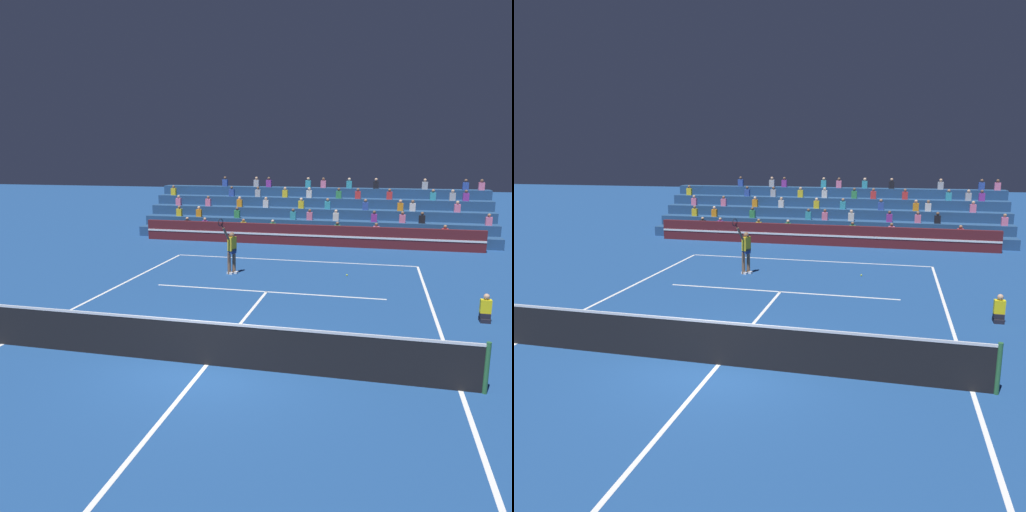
# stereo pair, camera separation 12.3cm
# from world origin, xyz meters

# --- Properties ---
(ground_plane) EXTENTS (120.00, 120.00, 0.00)m
(ground_plane) POSITION_xyz_m (0.00, 0.00, 0.00)
(ground_plane) COLOR navy
(court_lines) EXTENTS (11.10, 23.90, 0.01)m
(court_lines) POSITION_xyz_m (0.00, 0.00, 0.00)
(court_lines) COLOR white
(court_lines) RESTS_ON ground
(tennis_net) EXTENTS (12.00, 0.10, 1.10)m
(tennis_net) POSITION_xyz_m (0.00, 0.00, 0.54)
(tennis_net) COLOR #2D6B38
(tennis_net) RESTS_ON ground
(sponsor_banner_wall) EXTENTS (18.00, 0.26, 1.10)m
(sponsor_banner_wall) POSITION_xyz_m (0.00, 15.94, 0.55)
(sponsor_banner_wall) COLOR #51191E
(sponsor_banner_wall) RESTS_ON ground
(bleacher_stand) EXTENTS (20.05, 4.75, 3.38)m
(bleacher_stand) POSITION_xyz_m (0.01, 19.75, 1.02)
(bleacher_stand) COLOR navy
(bleacher_stand) RESTS_ON ground
(ball_kid_courtside) EXTENTS (0.30, 0.36, 0.84)m
(ball_kid_courtside) POSITION_xyz_m (6.84, 4.77, 0.33)
(ball_kid_courtside) COLOR black
(ball_kid_courtside) RESTS_ON ground
(tennis_player) EXTENTS (0.57, 1.16, 2.40)m
(tennis_player) POSITION_xyz_m (-1.96, 8.75, 0.98)
(tennis_player) COLOR brown
(tennis_player) RESTS_ON ground
(tennis_ball) EXTENTS (0.07, 0.07, 0.07)m
(tennis_ball) POSITION_xyz_m (2.63, 9.49, 0.03)
(tennis_ball) COLOR #C6DB33
(tennis_ball) RESTS_ON ground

